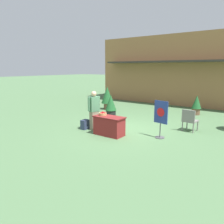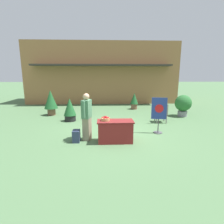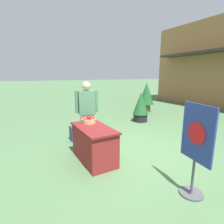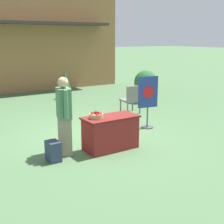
{
  "view_description": "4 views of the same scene",
  "coord_description": "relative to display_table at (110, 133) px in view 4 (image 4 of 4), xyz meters",
  "views": [
    {
      "loc": [
        4.93,
        -7.81,
        2.66
      ],
      "look_at": [
        0.01,
        -1.13,
        0.97
      ],
      "focal_mm": 35.0,
      "sensor_mm": 36.0,
      "label": 1
    },
    {
      "loc": [
        -0.53,
        -6.92,
        2.28
      ],
      "look_at": [
        -0.25,
        -0.7,
        0.98
      ],
      "focal_mm": 28.0,
      "sensor_mm": 36.0,
      "label": 2
    },
    {
      "loc": [
        3.14,
        -2.52,
        1.84
      ],
      "look_at": [
        -0.71,
        -0.35,
        0.91
      ],
      "focal_mm": 28.0,
      "sensor_mm": 36.0,
      "label": 3
    },
    {
      "loc": [
        -3.8,
        -6.74,
        2.48
      ],
      "look_at": [
        0.17,
        -0.69,
        0.73
      ],
      "focal_mm": 50.0,
      "sensor_mm": 36.0,
      "label": 4
    }
  ],
  "objects": [
    {
      "name": "backpack",
      "position": [
        -1.37,
        0.04,
        -0.17
      ],
      "size": [
        0.24,
        0.34,
        0.42
      ],
      "color": "#2D3856",
      "rests_on": "ground_plane"
    },
    {
      "name": "person_visitor",
      "position": [
        -1.0,
        0.25,
        0.48
      ],
      "size": [
        0.35,
        0.59,
        1.68
      ],
      "rotation": [
        0.0,
        0.0,
        -0.24
      ],
      "color": "gray",
      "rests_on": "ground_plane"
    },
    {
      "name": "display_table",
      "position": [
        0.0,
        0.0,
        0.0
      ],
      "size": [
        1.25,
        0.62,
        0.76
      ],
      "color": "maroon",
      "rests_on": "ground_plane"
    },
    {
      "name": "potted_plant_near_left",
      "position": [
        1.69,
        6.04,
        0.23
      ],
      "size": [
        0.53,
        0.53,
        1.12
      ],
      "color": "brown",
      "rests_on": "ground_plane"
    },
    {
      "name": "patio_chair",
      "position": [
        2.41,
        2.43,
        0.14
      ],
      "size": [
        0.6,
        0.6,
        0.94
      ],
      "rotation": [
        0.0,
        0.0,
        1.47
      ],
      "color": "gray",
      "rests_on": "ground_plane"
    },
    {
      "name": "potted_plant_far_right",
      "position": [
        4.09,
        3.77,
        0.32
      ],
      "size": [
        0.92,
        0.92,
        1.22
      ],
      "color": "gray",
      "rests_on": "ground_plane"
    },
    {
      "name": "poster_board",
      "position": [
        1.79,
        0.87,
        0.41
      ],
      "size": [
        0.59,
        0.36,
        1.44
      ],
      "rotation": [
        0.0,
        0.0,
        -1.77
      ],
      "color": "#4C4C51",
      "rests_on": "ground_plane"
    },
    {
      "name": "ground_plane",
      "position": [
        0.15,
        1.11,
        -0.38
      ],
      "size": [
        120.0,
        120.0,
        0.0
      ],
      "primitive_type": "plane",
      "color": "#4C7047"
    },
    {
      "name": "apple_basket",
      "position": [
        -0.34,
        0.03,
        0.44
      ],
      "size": [
        0.3,
        0.3,
        0.16
      ],
      "color": "tan",
      "rests_on": "display_table"
    }
  ]
}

